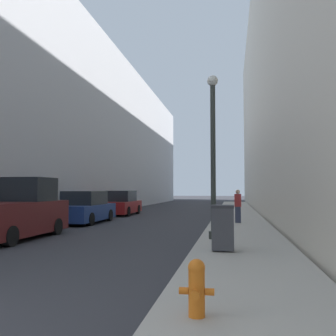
{
  "coord_description": "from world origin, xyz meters",
  "views": [
    {
      "loc": [
        4.94,
        -2.79,
        1.75
      ],
      "look_at": [
        1.2,
        18.89,
        3.02
      ],
      "focal_mm": 40.0,
      "sensor_mm": 36.0,
      "label": 1
    }
  ],
  "objects_px": {
    "fire_hydrant": "(197,286)",
    "trash_bin": "(223,227)",
    "parked_sedan_near": "(85,208)",
    "lamppost": "(213,152)",
    "pedestrian_on_sidewalk": "(238,206)",
    "pickup_truck": "(14,213)",
    "parked_sedan_far": "(122,204)"
  },
  "relations": [
    {
      "from": "fire_hydrant",
      "to": "trash_bin",
      "type": "bearing_deg",
      "value": 87.75
    },
    {
      "from": "fire_hydrant",
      "to": "parked_sedan_near",
      "type": "bearing_deg",
      "value": 117.49
    },
    {
      "from": "fire_hydrant",
      "to": "lamppost",
      "type": "height_order",
      "value": "lamppost"
    },
    {
      "from": "trash_bin",
      "to": "pedestrian_on_sidewalk",
      "type": "bearing_deg",
      "value": 86.57
    },
    {
      "from": "trash_bin",
      "to": "parked_sedan_near",
      "type": "relative_size",
      "value": 0.26
    },
    {
      "from": "trash_bin",
      "to": "lamppost",
      "type": "relative_size",
      "value": 0.22
    },
    {
      "from": "lamppost",
      "to": "pedestrian_on_sidewalk",
      "type": "bearing_deg",
      "value": 81.97
    },
    {
      "from": "parked_sedan_near",
      "to": "pedestrian_on_sidewalk",
      "type": "distance_m",
      "value": 7.91
    },
    {
      "from": "parked_sedan_near",
      "to": "pickup_truck",
      "type": "bearing_deg",
      "value": -90.46
    },
    {
      "from": "fire_hydrant",
      "to": "parked_sedan_near",
      "type": "height_order",
      "value": "parked_sedan_near"
    },
    {
      "from": "trash_bin",
      "to": "pickup_truck",
      "type": "height_order",
      "value": "pickup_truck"
    },
    {
      "from": "lamppost",
      "to": "parked_sedan_near",
      "type": "height_order",
      "value": "lamppost"
    },
    {
      "from": "trash_bin",
      "to": "parked_sedan_near",
      "type": "height_order",
      "value": "parked_sedan_near"
    },
    {
      "from": "fire_hydrant",
      "to": "parked_sedan_near",
      "type": "distance_m",
      "value": 15.57
    },
    {
      "from": "trash_bin",
      "to": "pickup_truck",
      "type": "relative_size",
      "value": 0.25
    },
    {
      "from": "fire_hydrant",
      "to": "parked_sedan_far",
      "type": "bearing_deg",
      "value": 109.39
    },
    {
      "from": "parked_sedan_far",
      "to": "pedestrian_on_sidewalk",
      "type": "bearing_deg",
      "value": -38.98
    },
    {
      "from": "fire_hydrant",
      "to": "pickup_truck",
      "type": "bearing_deg",
      "value": 134.37
    },
    {
      "from": "trash_bin",
      "to": "parked_sedan_far",
      "type": "relative_size",
      "value": 0.27
    },
    {
      "from": "lamppost",
      "to": "parked_sedan_far",
      "type": "relative_size",
      "value": 1.22
    },
    {
      "from": "pickup_truck",
      "to": "fire_hydrant",
      "type": "bearing_deg",
      "value": -45.63
    },
    {
      "from": "pickup_truck",
      "to": "pedestrian_on_sidewalk",
      "type": "xyz_separation_m",
      "value": [
        7.96,
        6.43,
        0.02
      ]
    },
    {
      "from": "parked_sedan_near",
      "to": "parked_sedan_far",
      "type": "height_order",
      "value": "parked_sedan_near"
    },
    {
      "from": "fire_hydrant",
      "to": "pickup_truck",
      "type": "relative_size",
      "value": 0.15
    },
    {
      "from": "pickup_truck",
      "to": "pedestrian_on_sidewalk",
      "type": "relative_size",
      "value": 3.05
    },
    {
      "from": "fire_hydrant",
      "to": "lamppost",
      "type": "bearing_deg",
      "value": 91.19
    },
    {
      "from": "pickup_truck",
      "to": "lamppost",
      "type": "bearing_deg",
      "value": 1.71
    },
    {
      "from": "parked_sedan_far",
      "to": "pedestrian_on_sidewalk",
      "type": "relative_size",
      "value": 2.78
    },
    {
      "from": "fire_hydrant",
      "to": "pickup_truck",
      "type": "xyz_separation_m",
      "value": [
        -7.24,
        7.4,
        0.4
      ]
    },
    {
      "from": "lamppost",
      "to": "parked_sedan_near",
      "type": "relative_size",
      "value": 1.15
    },
    {
      "from": "fire_hydrant",
      "to": "parked_sedan_near",
      "type": "relative_size",
      "value": 0.15
    },
    {
      "from": "parked_sedan_near",
      "to": "pedestrian_on_sidewalk",
      "type": "height_order",
      "value": "pedestrian_on_sidewalk"
    }
  ]
}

